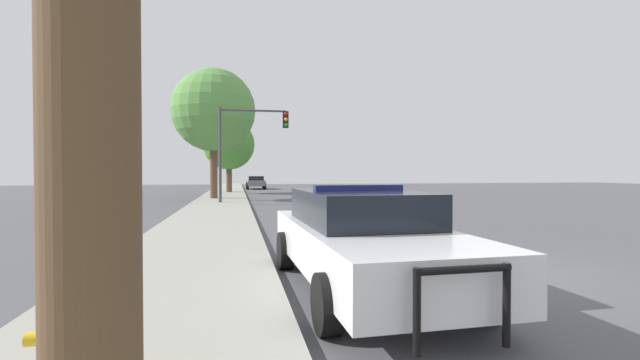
{
  "coord_description": "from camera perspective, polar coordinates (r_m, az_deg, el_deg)",
  "views": [
    {
      "loc": [
        -4.23,
        -6.59,
        1.73
      ],
      "look_at": [
        -0.5,
        12.5,
        1.37
      ],
      "focal_mm": 24.0,
      "sensor_mm": 36.0,
      "label": 1
    }
  ],
  "objects": [
    {
      "name": "traffic_light",
      "position": [
        23.36,
        -9.56,
        5.92
      ],
      "size": [
        3.72,
        0.35,
        5.06
      ],
      "color": "#424247",
      "rests_on": "sidewalk_left"
    },
    {
      "name": "police_car",
      "position": [
        6.4,
        5.69,
        -7.57
      ],
      "size": [
        2.22,
        5.27,
        1.53
      ],
      "rotation": [
        0.0,
        0.0,
        3.17
      ],
      "color": "white",
      "rests_on": "ground_plane"
    },
    {
      "name": "tree_sidewalk_far",
      "position": [
        35.28,
        -12.05,
        4.66
      ],
      "size": [
        4.1,
        4.1,
        5.9
      ],
      "color": "brown",
      "rests_on": "sidewalk_left"
    },
    {
      "name": "tree_sidewalk_mid",
      "position": [
        27.26,
        -14.01,
        9.01
      ],
      "size": [
        5.08,
        5.08,
        7.94
      ],
      "color": "brown",
      "rests_on": "sidewalk_left"
    },
    {
      "name": "sidewalk_left",
      "position": [
        6.85,
        -18.53,
        -13.02
      ],
      "size": [
        3.0,
        110.0,
        0.13
      ],
      "color": "#99968C",
      "rests_on": "ground_plane"
    },
    {
      "name": "fire_hydrant",
      "position": [
        3.72,
        -30.16,
        -16.99
      ],
      "size": [
        0.6,
        0.26,
        0.85
      ],
      "color": "gold",
      "rests_on": "sidewalk_left"
    },
    {
      "name": "car_background_distant",
      "position": [
        44.25,
        -8.56,
        -0.27
      ],
      "size": [
        1.95,
        4.25,
        1.32
      ],
      "rotation": [
        0.0,
        0.0,
        -0.0
      ],
      "color": "slate",
      "rests_on": "ground_plane"
    },
    {
      "name": "ground_plane",
      "position": [
        8.02,
        21.52,
        -11.45
      ],
      "size": [
        110.0,
        110.0,
        0.0
      ],
      "primitive_type": "plane",
      "color": "#4F4F54"
    }
  ]
}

